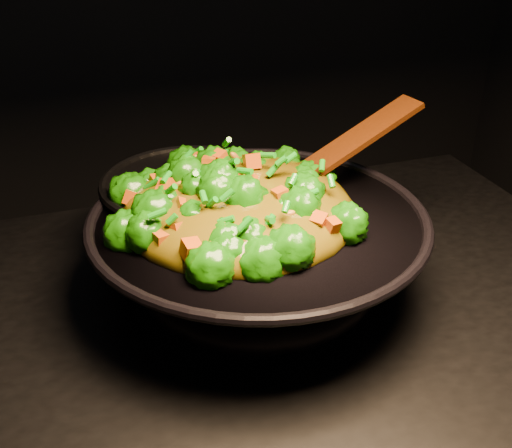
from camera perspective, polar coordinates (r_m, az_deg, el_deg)
name	(u,v)px	position (r m, az deg, el deg)	size (l,w,h in m)	color
wok	(258,257)	(0.89, 0.21, -2.96)	(0.45, 0.45, 0.13)	black
stir_fry	(239,179)	(0.84, -1.54, 4.05)	(0.32, 0.32, 0.11)	#196B07
spatula	(333,155)	(0.93, 6.82, 6.09)	(0.31, 0.05, 0.01)	#381309
back_pot	(191,220)	(0.97, -5.79, 0.33)	(0.25, 0.25, 0.14)	black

